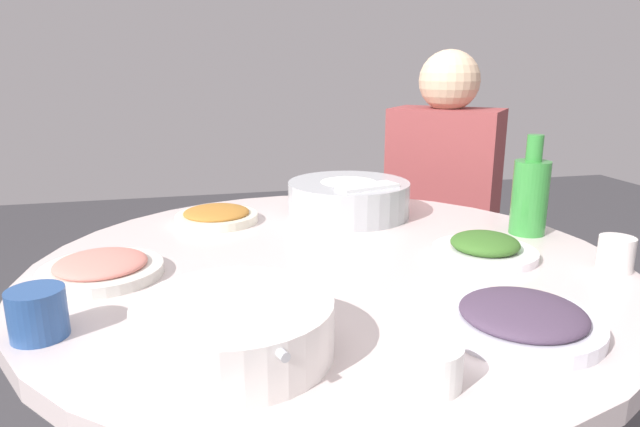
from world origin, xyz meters
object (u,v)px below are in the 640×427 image
at_px(tea_cup_near, 429,365).
at_px(diner_left, 443,189).
at_px(dish_eggplant, 522,319).
at_px(dish_tofu_braise, 217,215).
at_px(tea_cup_far, 38,313).
at_px(round_dining_table, 330,330).
at_px(tea_cup_side, 616,254).
at_px(dish_shrimp, 101,268).
at_px(green_bottle, 530,195).
at_px(soup_bowl, 235,330).
at_px(dish_greens, 485,248).
at_px(stool_for_diner_left, 434,336).
at_px(rice_bowl, 349,198).

distance_m(tea_cup_near, diner_left, 1.22).
bearing_deg(dish_eggplant, tea_cup_near, -152.68).
relative_size(dish_tofu_braise, dish_eggplant, 0.88).
relative_size(tea_cup_far, diner_left, 0.10).
bearing_deg(diner_left, round_dining_table, -130.18).
height_order(dish_tofu_braise, diner_left, diner_left).
xyz_separation_m(dish_tofu_braise, tea_cup_side, (0.70, -0.50, 0.02)).
height_order(round_dining_table, diner_left, diner_left).
distance_m(dish_shrimp, green_bottle, 0.91).
distance_m(soup_bowl, dish_tofu_braise, 0.65).
bearing_deg(tea_cup_side, soup_bowl, -168.16).
bearing_deg(dish_greens, dish_shrimp, 175.21).
relative_size(dish_shrimp, tea_cup_side, 3.37).
bearing_deg(stool_for_diner_left, dish_eggplant, -109.46).
bearing_deg(diner_left, tea_cup_near, -116.23).
relative_size(tea_cup_near, diner_left, 0.11).
height_order(round_dining_table, dish_eggplant, dish_eggplant).
bearing_deg(tea_cup_near, rice_bowl, 80.96).
xyz_separation_m(dish_greens, dish_shrimp, (-0.73, 0.06, -0.00)).
bearing_deg(diner_left, rice_bowl, -141.96).
xyz_separation_m(soup_bowl, diner_left, (0.76, 0.97, -0.06)).
xyz_separation_m(dish_greens, stool_for_diner_left, (0.24, 0.69, -0.57)).
bearing_deg(tea_cup_side, dish_shrimp, 168.63).
relative_size(tea_cup_far, tea_cup_side, 1.21).
bearing_deg(round_dining_table, rice_bowl, 67.97).
height_order(tea_cup_near, diner_left, diner_left).
distance_m(dish_greens, diner_left, 0.73).
bearing_deg(tea_cup_side, round_dining_table, 161.33).
height_order(rice_bowl, diner_left, diner_left).
height_order(rice_bowl, stool_for_diner_left, rice_bowl).
bearing_deg(round_dining_table, dish_eggplant, -60.89).
xyz_separation_m(dish_greens, tea_cup_far, (-0.78, -0.16, 0.02)).
height_order(rice_bowl, tea_cup_side, rice_bowl).
distance_m(dish_greens, dish_shrimp, 0.73).
height_order(dish_greens, tea_cup_near, tea_cup_near).
xyz_separation_m(round_dining_table, tea_cup_far, (-0.47, -0.21, 0.18)).
bearing_deg(dish_greens, diner_left, 70.83).
bearing_deg(dish_tofu_braise, round_dining_table, -59.04).
height_order(dish_shrimp, diner_left, diner_left).
distance_m(dish_eggplant, tea_cup_far, 0.68).
bearing_deg(green_bottle, dish_greens, -144.95).
bearing_deg(soup_bowl, green_bottle, 29.86).
bearing_deg(stool_for_diner_left, green_bottle, -96.66).
xyz_separation_m(green_bottle, tea_cup_far, (-0.96, -0.28, -0.05)).
height_order(green_bottle, diner_left, diner_left).
bearing_deg(dish_tofu_braise, dish_shrimp, -125.02).
relative_size(green_bottle, diner_left, 0.29).
bearing_deg(green_bottle, tea_cup_side, -84.78).
height_order(dish_eggplant, tea_cup_near, tea_cup_near).
bearing_deg(rice_bowl, diner_left, 38.04).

